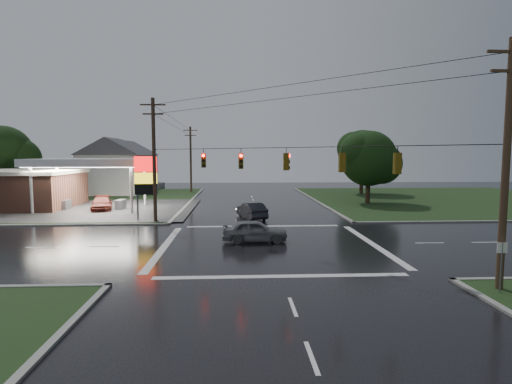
{
  "coord_description": "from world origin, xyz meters",
  "views": [
    {
      "loc": [
        -2.23,
        -26.32,
        6.05
      ],
      "look_at": [
        -0.63,
        6.14,
        3.0
      ],
      "focal_mm": 28.0,
      "sensor_mm": 36.0,
      "label": 1
    }
  ],
  "objects_px": {
    "utility_pole_n": "(191,158)",
    "car_north": "(252,210)",
    "utility_pole_nw": "(154,158)",
    "pylon_sign": "(146,177)",
    "tree_nw_behind": "(5,154)",
    "car_crossing": "(255,231)",
    "tree_ne_far": "(363,154)",
    "utility_pole_se": "(506,162)",
    "house_far": "(129,164)",
    "car_pump": "(102,203)",
    "gas_station": "(28,186)",
    "house_near": "(114,165)",
    "tree_ne_near": "(370,159)"
  },
  "relations": [
    {
      "from": "pylon_sign",
      "to": "tree_nw_behind",
      "type": "height_order",
      "value": "tree_nw_behind"
    },
    {
      "from": "utility_pole_nw",
      "to": "tree_nw_behind",
      "type": "bearing_deg",
      "value": 139.9
    },
    {
      "from": "car_pump",
      "to": "tree_ne_near",
      "type": "bearing_deg",
      "value": -7.83
    },
    {
      "from": "utility_pole_nw",
      "to": "house_near",
      "type": "relative_size",
      "value": 1.0
    },
    {
      "from": "pylon_sign",
      "to": "utility_pole_se",
      "type": "distance_m",
      "value": 28.34
    },
    {
      "from": "tree_nw_behind",
      "to": "tree_ne_far",
      "type": "distance_m",
      "value": 51.15
    },
    {
      "from": "house_near",
      "to": "tree_ne_far",
      "type": "relative_size",
      "value": 1.13
    },
    {
      "from": "utility_pole_n",
      "to": "utility_pole_se",
      "type": "bearing_deg",
      "value": -68.2
    },
    {
      "from": "tree_nw_behind",
      "to": "car_pump",
      "type": "relative_size",
      "value": 1.95
    },
    {
      "from": "utility_pole_nw",
      "to": "pylon_sign",
      "type": "bearing_deg",
      "value": 135.0
    },
    {
      "from": "pylon_sign",
      "to": "house_far",
      "type": "relative_size",
      "value": 0.54
    },
    {
      "from": "tree_nw_behind",
      "to": "car_crossing",
      "type": "relative_size",
      "value": 2.2
    },
    {
      "from": "pylon_sign",
      "to": "tree_ne_far",
      "type": "xyz_separation_m",
      "value": [
        27.65,
        23.49,
        2.17
      ]
    },
    {
      "from": "tree_nw_behind",
      "to": "car_crossing",
      "type": "bearing_deg",
      "value": -41.38
    },
    {
      "from": "house_near",
      "to": "tree_ne_far",
      "type": "distance_m",
      "value": 38.19
    },
    {
      "from": "tree_nw_behind",
      "to": "tree_ne_far",
      "type": "height_order",
      "value": "tree_nw_behind"
    },
    {
      "from": "utility_pole_nw",
      "to": "car_north",
      "type": "xyz_separation_m",
      "value": [
        8.7,
        1.68,
        -4.95
      ]
    },
    {
      "from": "car_crossing",
      "to": "car_pump",
      "type": "height_order",
      "value": "car_crossing"
    },
    {
      "from": "gas_station",
      "to": "house_far",
      "type": "xyz_separation_m",
      "value": [
        3.73,
        28.3,
        1.86
      ]
    },
    {
      "from": "tree_nw_behind",
      "to": "utility_pole_se",
      "type": "bearing_deg",
      "value": -42.34
    },
    {
      "from": "pylon_sign",
      "to": "tree_ne_far",
      "type": "distance_m",
      "value": 36.35
    },
    {
      "from": "utility_pole_se",
      "to": "house_near",
      "type": "relative_size",
      "value": 1.0
    },
    {
      "from": "utility_pole_n",
      "to": "house_far",
      "type": "xyz_separation_m",
      "value": [
        -12.45,
        10.0,
        -1.06
      ]
    },
    {
      "from": "house_near",
      "to": "house_far",
      "type": "xyz_separation_m",
      "value": [
        -1.0,
        12.0,
        0.0
      ]
    },
    {
      "from": "gas_station",
      "to": "car_crossing",
      "type": "xyz_separation_m",
      "value": [
        24.71,
        -18.67,
        -1.77
      ]
    },
    {
      "from": "utility_pole_se",
      "to": "house_far",
      "type": "bearing_deg",
      "value": 118.68
    },
    {
      "from": "car_crossing",
      "to": "tree_nw_behind",
      "type": "bearing_deg",
      "value": 48.44
    },
    {
      "from": "utility_pole_se",
      "to": "house_far",
      "type": "relative_size",
      "value": 1.0
    },
    {
      "from": "house_near",
      "to": "house_far",
      "type": "bearing_deg",
      "value": 94.76
    },
    {
      "from": "utility_pole_se",
      "to": "car_crossing",
      "type": "xyz_separation_m",
      "value": [
        -10.46,
        10.53,
        -4.95
      ]
    },
    {
      "from": "utility_pole_n",
      "to": "car_north",
      "type": "bearing_deg",
      "value": -72.03
    },
    {
      "from": "utility_pole_se",
      "to": "tree_nw_behind",
      "type": "relative_size",
      "value": 1.1
    },
    {
      "from": "house_far",
      "to": "car_pump",
      "type": "distance_m",
      "value": 31.02
    },
    {
      "from": "car_pump",
      "to": "utility_pole_n",
      "type": "bearing_deg",
      "value": 54.16
    },
    {
      "from": "house_far",
      "to": "utility_pole_nw",
      "type": "bearing_deg",
      "value": -72.08
    },
    {
      "from": "pylon_sign",
      "to": "utility_pole_se",
      "type": "bearing_deg",
      "value": -45.0
    },
    {
      "from": "utility_pole_se",
      "to": "utility_pole_n",
      "type": "xyz_separation_m",
      "value": [
        -19.0,
        47.5,
        -0.25
      ]
    },
    {
      "from": "utility_pole_n",
      "to": "car_north",
      "type": "xyz_separation_m",
      "value": [
        8.7,
        -26.82,
        -4.69
      ]
    },
    {
      "from": "utility_pole_n",
      "to": "house_far",
      "type": "bearing_deg",
      "value": 141.23
    },
    {
      "from": "utility_pole_se",
      "to": "car_pump",
      "type": "xyz_separation_m",
      "value": [
        -26.41,
        27.12,
        -4.98
      ]
    },
    {
      "from": "car_north",
      "to": "utility_pole_nw",
      "type": "bearing_deg",
      "value": -6.43
    },
    {
      "from": "gas_station",
      "to": "tree_nw_behind",
      "type": "distance_m",
      "value": 13.63
    },
    {
      "from": "utility_pole_se",
      "to": "car_north",
      "type": "height_order",
      "value": "utility_pole_se"
    },
    {
      "from": "gas_station",
      "to": "tree_ne_far",
      "type": "xyz_separation_m",
      "value": [
        42.83,
        14.29,
        3.63
      ]
    },
    {
      "from": "house_far",
      "to": "tree_ne_near",
      "type": "relative_size",
      "value": 1.23
    },
    {
      "from": "utility_pole_nw",
      "to": "tree_ne_far",
      "type": "distance_m",
      "value": 36.2
    },
    {
      "from": "utility_pole_se",
      "to": "tree_nw_behind",
      "type": "xyz_separation_m",
      "value": [
        -43.34,
        39.49,
        0.46
      ]
    },
    {
      "from": "utility_pole_n",
      "to": "tree_ne_far",
      "type": "xyz_separation_m",
      "value": [
        26.65,
        -4.01,
        0.71
      ]
    },
    {
      "from": "utility_pole_se",
      "to": "car_north",
      "type": "bearing_deg",
      "value": 116.48
    },
    {
      "from": "gas_station",
      "to": "house_near",
      "type": "distance_m",
      "value": 17.07
    }
  ]
}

